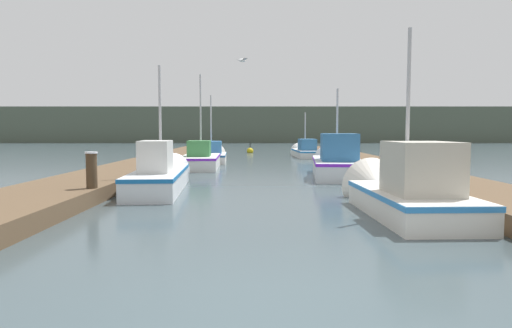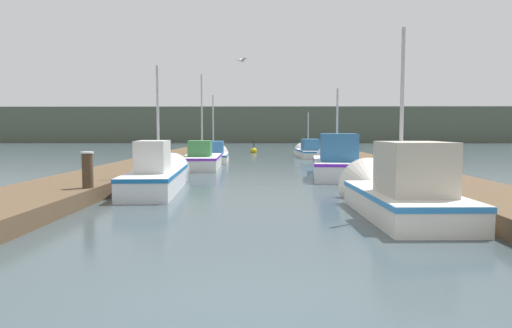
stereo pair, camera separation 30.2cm
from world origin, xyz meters
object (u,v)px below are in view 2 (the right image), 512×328
(fishing_boat_1, at_px, (160,174))
(fishing_boat_5, at_px, (308,151))
(mooring_piling_0, at_px, (88,177))
(fishing_boat_2, at_px, (336,162))
(fishing_boat_0, at_px, (395,191))
(mooring_piling_3, at_px, (326,148))
(mooring_piling_2, at_px, (162,161))
(fishing_boat_4, at_px, (214,155))
(seagull_lead, at_px, (241,60))
(fishing_boat_3, at_px, (203,159))
(channel_buoy, at_px, (254,151))

(fishing_boat_1, bearing_deg, fishing_boat_5, 65.52)
(fishing_boat_5, relative_size, mooring_piling_0, 4.38)
(fishing_boat_2, height_order, mooring_piling_0, fishing_boat_2)
(fishing_boat_0, relative_size, mooring_piling_3, 3.70)
(mooring_piling_0, distance_m, mooring_piling_2, 6.98)
(fishing_boat_1, height_order, fishing_boat_4, fishing_boat_4)
(mooring_piling_2, bearing_deg, fishing_boat_2, 2.43)
(mooring_piling_0, bearing_deg, fishing_boat_2, 45.07)
(mooring_piling_0, xyz_separation_m, seagull_lead, (3.49, 6.15, 3.76))
(fishing_boat_4, distance_m, mooring_piling_0, 15.47)
(fishing_boat_1, distance_m, mooring_piling_0, 3.25)
(fishing_boat_0, height_order, fishing_boat_5, fishing_boat_0)
(fishing_boat_0, height_order, fishing_boat_3, fishing_boat_3)
(mooring_piling_3, relative_size, channel_buoy, 1.32)
(mooring_piling_2, bearing_deg, fishing_boat_3, 76.42)
(fishing_boat_0, distance_m, fishing_boat_4, 17.46)
(fishing_boat_4, xyz_separation_m, mooring_piling_0, (-1.42, -15.40, 0.28))
(fishing_boat_2, bearing_deg, mooring_piling_2, -171.69)
(mooring_piling_2, relative_size, mooring_piling_3, 0.85)
(mooring_piling_2, bearing_deg, mooring_piling_3, 54.10)
(fishing_boat_0, bearing_deg, channel_buoy, 96.02)
(fishing_boat_1, bearing_deg, mooring_piling_2, 97.29)
(mooring_piling_0, distance_m, mooring_piling_3, 19.84)
(fishing_boat_3, bearing_deg, mooring_piling_3, 41.78)
(fishing_boat_3, xyz_separation_m, mooring_piling_3, (6.95, 6.70, 0.28))
(mooring_piling_0, bearing_deg, fishing_boat_4, 84.72)
(fishing_boat_4, distance_m, mooring_piling_3, 7.36)
(fishing_boat_3, bearing_deg, fishing_boat_0, -66.82)
(fishing_boat_5, bearing_deg, fishing_boat_4, -145.17)
(fishing_boat_3, distance_m, channel_buoy, 14.11)
(fishing_boat_5, xyz_separation_m, mooring_piling_3, (0.96, -1.89, 0.29))
(fishing_boat_5, bearing_deg, fishing_boat_0, -92.90)
(fishing_boat_5, height_order, mooring_piling_3, fishing_boat_5)
(fishing_boat_2, height_order, mooring_piling_3, fishing_boat_2)
(fishing_boat_0, bearing_deg, fishing_boat_1, 144.11)
(fishing_boat_0, bearing_deg, seagull_lead, 115.35)
(fishing_boat_3, height_order, channel_buoy, fishing_boat_3)
(mooring_piling_2, height_order, mooring_piling_3, mooring_piling_3)
(fishing_boat_1, relative_size, mooring_piling_2, 5.49)
(fishing_boat_1, xyz_separation_m, channel_buoy, (2.46, 22.20, -0.29))
(fishing_boat_3, xyz_separation_m, fishing_boat_5, (5.98, 8.60, -0.00))
(fishing_boat_3, relative_size, seagull_lead, 11.32)
(fishing_boat_1, height_order, mooring_piling_3, fishing_boat_1)
(fishing_boat_0, relative_size, fishing_boat_4, 0.99)
(fishing_boat_4, bearing_deg, mooring_piling_3, 18.13)
(mooring_piling_0, height_order, mooring_piling_3, mooring_piling_3)
(fishing_boat_0, xyz_separation_m, seagull_lead, (-3.72, 7.22, 3.94))
(fishing_boat_5, relative_size, seagull_lead, 10.95)
(seagull_lead, bearing_deg, fishing_boat_4, 156.04)
(fishing_boat_3, height_order, fishing_boat_4, fishing_boat_3)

